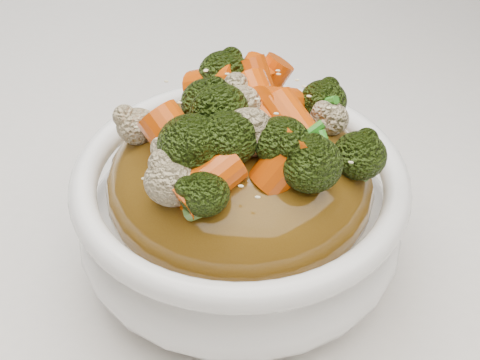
# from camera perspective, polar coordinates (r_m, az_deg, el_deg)

# --- Properties ---
(tablecloth) EXTENTS (1.20, 0.80, 0.04)m
(tablecloth) POSITION_cam_1_polar(r_m,az_deg,el_deg) (0.49, -2.33, -6.44)
(tablecloth) COLOR silver
(tablecloth) RESTS_ON dining_table
(bowl) EXTENTS (0.25, 0.25, 0.08)m
(bowl) POSITION_cam_1_polar(r_m,az_deg,el_deg) (0.44, 0.00, -2.88)
(bowl) COLOR white
(bowl) RESTS_ON tablecloth
(sauce_base) EXTENTS (0.20, 0.20, 0.08)m
(sauce_base) POSITION_cam_1_polar(r_m,az_deg,el_deg) (0.42, 0.00, -0.28)
(sauce_base) COLOR #5E3E10
(sauce_base) RESTS_ON bowl
(carrots) EXTENTS (0.20, 0.20, 0.04)m
(carrots) POSITION_cam_1_polar(r_m,az_deg,el_deg) (0.39, 0.00, 5.96)
(carrots) COLOR #D04A06
(carrots) RESTS_ON sauce_base
(broccoli) EXTENTS (0.20, 0.20, 0.04)m
(broccoli) POSITION_cam_1_polar(r_m,az_deg,el_deg) (0.39, 0.00, 5.86)
(broccoli) COLOR black
(broccoli) RESTS_ON sauce_base
(cauliflower) EXTENTS (0.20, 0.20, 0.03)m
(cauliflower) POSITION_cam_1_polar(r_m,az_deg,el_deg) (0.39, 0.00, 5.64)
(cauliflower) COLOR tan
(cauliflower) RESTS_ON sauce_base
(scallions) EXTENTS (0.15, 0.15, 0.02)m
(scallions) POSITION_cam_1_polar(r_m,az_deg,el_deg) (0.38, -0.00, 6.07)
(scallions) COLOR #2A7A1C
(scallions) RESTS_ON sauce_base
(sesame_seeds) EXTENTS (0.18, 0.18, 0.01)m
(sesame_seeds) POSITION_cam_1_polar(r_m,az_deg,el_deg) (0.38, 0.00, 6.07)
(sesame_seeds) COLOR beige
(sesame_seeds) RESTS_ON sauce_base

